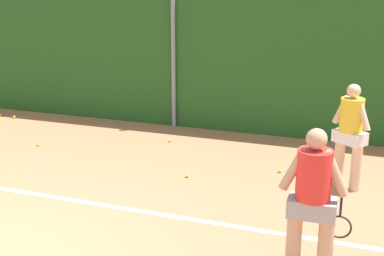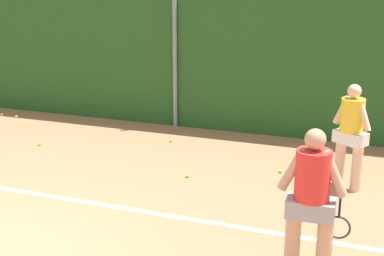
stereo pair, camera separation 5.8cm
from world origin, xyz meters
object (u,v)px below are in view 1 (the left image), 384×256
player_foreground_near (313,198)px  tennis_ball_9 (14,117)px  tennis_ball_3 (38,144)px  tennis_ball_10 (0,115)px  player_backcourt_far (350,130)px  tennis_ball_6 (187,176)px  tennis_ball_8 (280,171)px  tennis_ball_4 (170,141)px

player_foreground_near → tennis_ball_9: 9.36m
tennis_ball_9 → tennis_ball_3: bearing=-41.3°
player_foreground_near → tennis_ball_10: (-8.41, 4.90, -1.01)m
tennis_ball_10 → tennis_ball_9: bearing=-5.2°
player_backcourt_far → tennis_ball_6: size_ratio=26.89×
tennis_ball_8 → tennis_ball_9: bearing=167.9°
player_backcourt_far → tennis_ball_4: player_backcourt_far is taller
tennis_ball_6 → player_foreground_near: bearing=-46.2°
tennis_ball_6 → tennis_ball_10: bearing=158.6°
tennis_ball_3 → tennis_ball_4: same height
tennis_ball_4 → tennis_ball_6: 2.09m
player_foreground_near → tennis_ball_6: size_ratio=28.12×
tennis_ball_8 → tennis_ball_10: 7.61m
player_foreground_near → tennis_ball_3: 6.89m
player_backcourt_far → tennis_ball_6: 2.89m
player_backcourt_far → tennis_ball_10: player_backcourt_far is taller
player_foreground_near → tennis_ball_4: bearing=127.7°
tennis_ball_3 → tennis_ball_10: (-2.38, 1.72, 0.00)m
player_foreground_near → player_backcourt_far: (0.22, 3.08, -0.04)m
player_foreground_near → player_backcourt_far: 3.08m
player_foreground_near → tennis_ball_3: (-6.03, 3.18, -1.01)m
player_backcourt_far → tennis_ball_9: (-8.16, 1.78, -0.96)m
tennis_ball_10 → tennis_ball_3: bearing=-35.9°
tennis_ball_6 → tennis_ball_8: same height
player_foreground_near → tennis_ball_9: size_ratio=28.12×
tennis_ball_3 → tennis_ball_6: (3.56, -0.61, 0.00)m
tennis_ball_4 → tennis_ball_6: size_ratio=1.00×
player_backcourt_far → tennis_ball_4: (-3.74, 1.30, -0.96)m
tennis_ball_4 → tennis_ball_8: bearing=-21.5°
tennis_ball_9 → tennis_ball_10: size_ratio=1.00×
player_backcourt_far → tennis_ball_10: (-8.63, 1.83, -0.96)m
tennis_ball_10 → tennis_ball_4: bearing=-6.2°
player_foreground_near → tennis_ball_4: size_ratio=28.12×
player_backcourt_far → tennis_ball_8: bearing=-159.7°
tennis_ball_10 → player_foreground_near: bearing=-30.2°
tennis_ball_8 → tennis_ball_9: (-6.98, 1.50, 0.00)m
player_foreground_near → tennis_ball_8: 3.64m
tennis_ball_3 → tennis_ball_6: bearing=-9.7°
player_foreground_near → tennis_ball_4: player_foreground_near is taller
player_foreground_near → tennis_ball_9: bearing=147.3°
tennis_ball_3 → player_backcourt_far: bearing=-1.0°
tennis_ball_3 → tennis_ball_9: size_ratio=1.00×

